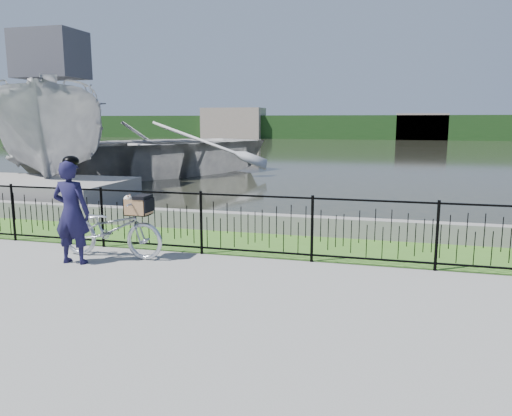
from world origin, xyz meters
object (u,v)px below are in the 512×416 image
(bicycle_rig, at_px, (112,228))
(boat_near, at_px, (55,133))
(boat_far, at_px, (142,148))
(cyclist, at_px, (71,211))

(bicycle_rig, distance_m, boat_near, 10.36)
(bicycle_rig, height_order, boat_near, boat_near)
(bicycle_rig, bearing_deg, boat_far, 115.18)
(boat_far, bearing_deg, cyclist, -67.36)
(bicycle_rig, relative_size, cyclist, 1.07)
(cyclist, xyz_separation_m, boat_far, (-5.30, 12.72, 0.28))
(bicycle_rig, relative_size, boat_far, 0.14)
(bicycle_rig, distance_m, cyclist, 0.77)
(boat_near, bearing_deg, bicycle_rig, -48.92)
(bicycle_rig, height_order, boat_far, boat_far)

